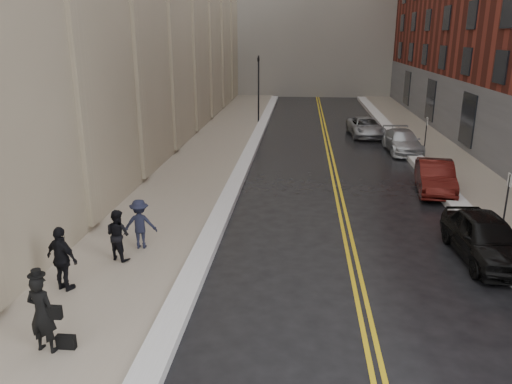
% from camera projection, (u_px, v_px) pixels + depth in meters
% --- Properties ---
extents(ground, '(160.00, 160.00, 0.00)m').
position_uv_depth(ground, '(258.00, 364.00, 10.64)').
color(ground, black).
rests_on(ground, ground).
extents(sidewalk_left, '(4.00, 64.00, 0.15)m').
position_uv_depth(sidewalk_left, '(199.00, 167.00, 26.20)').
color(sidewalk_left, gray).
rests_on(sidewalk_left, ground).
extents(sidewalk_right, '(3.00, 64.00, 0.15)m').
position_uv_depth(sidewalk_right, '(464.00, 173.00, 25.03)').
color(sidewalk_right, gray).
rests_on(sidewalk_right, ground).
extents(lane_stripe_a, '(0.12, 64.00, 0.01)m').
position_uv_depth(lane_stripe_a, '(331.00, 171.00, 25.63)').
color(lane_stripe_a, gold).
rests_on(lane_stripe_a, ground).
extents(lane_stripe_b, '(0.12, 64.00, 0.01)m').
position_uv_depth(lane_stripe_b, '(336.00, 172.00, 25.61)').
color(lane_stripe_b, gold).
rests_on(lane_stripe_b, ground).
extents(snow_ridge_left, '(0.70, 60.80, 0.26)m').
position_uv_depth(snow_ridge_left, '(243.00, 167.00, 25.99)').
color(snow_ridge_left, silver).
rests_on(snow_ridge_left, ground).
extents(snow_ridge_right, '(0.85, 60.80, 0.30)m').
position_uv_depth(snow_ridge_right, '(427.00, 171.00, 25.17)').
color(snow_ridge_right, silver).
rests_on(snow_ridge_right, ground).
extents(traffic_signal, '(0.18, 0.15, 5.20)m').
position_uv_depth(traffic_signal, '(259.00, 84.00, 38.42)').
color(traffic_signal, black).
rests_on(traffic_signal, ground).
extents(parking_sign_near, '(0.06, 0.35, 2.23)m').
position_uv_depth(parking_sign_near, '(507.00, 198.00, 17.14)').
color(parking_sign_near, black).
rests_on(parking_sign_near, ground).
extents(parking_sign_far, '(0.06, 0.35, 2.23)m').
position_uv_depth(parking_sign_far, '(426.00, 133.00, 28.54)').
color(parking_sign_far, black).
rests_on(parking_sign_far, ground).
extents(car_black, '(1.93, 4.35, 1.46)m').
position_uv_depth(car_black, '(485.00, 238.00, 15.42)').
color(car_black, black).
rests_on(car_black, ground).
extents(car_maroon, '(1.99, 4.35, 1.38)m').
position_uv_depth(car_maroon, '(435.00, 177.00, 22.12)').
color(car_maroon, '#400E0B').
rests_on(car_maroon, ground).
extents(car_silver_near, '(2.00, 4.56, 1.30)m').
position_uv_depth(car_silver_near, '(402.00, 141.00, 29.65)').
color(car_silver_near, '#AEB2B6').
rests_on(car_silver_near, ground).
extents(car_silver_far, '(2.46, 4.74, 1.28)m').
position_uv_depth(car_silver_far, '(366.00, 127.00, 34.37)').
color(car_silver_far, '#9B9DA3').
rests_on(car_silver_far, ground).
extents(pedestrian_main, '(0.72, 0.54, 1.81)m').
position_uv_depth(pedestrian_main, '(42.00, 314.00, 10.61)').
color(pedestrian_main, black).
rests_on(pedestrian_main, sidewalk_left).
extents(pedestrian_a, '(0.95, 0.87, 1.59)m').
position_uv_depth(pedestrian_a, '(118.00, 235.00, 15.07)').
color(pedestrian_a, black).
rests_on(pedestrian_a, sidewalk_left).
extents(pedestrian_b, '(1.12, 0.74, 1.62)m').
position_uv_depth(pedestrian_b, '(140.00, 224.00, 15.90)').
color(pedestrian_b, black).
rests_on(pedestrian_b, sidewalk_left).
extents(pedestrian_c, '(1.14, 0.81, 1.80)m').
position_uv_depth(pedestrian_c, '(62.00, 259.00, 13.20)').
color(pedestrian_c, black).
rests_on(pedestrian_c, sidewalk_left).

